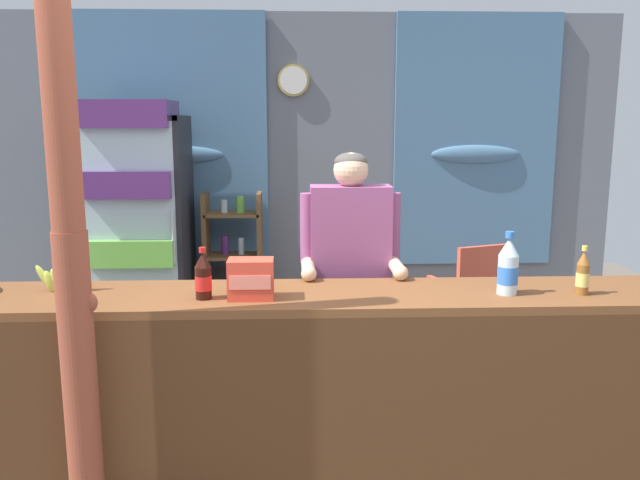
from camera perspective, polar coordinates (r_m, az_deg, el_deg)
The scene contains 13 objects.
ground_plane at distance 4.09m, azimuth -1.41°, elevation -14.58°, with size 7.85×7.85×0.00m, color #665B51.
back_wall_curtained at distance 5.57m, azimuth -1.66°, elevation 6.49°, with size 5.42×0.22×2.61m.
stall_counter at distance 3.09m, azimuth 1.32°, elevation -11.45°, with size 4.10×0.56×0.92m.
timber_post at distance 2.77m, azimuth -21.26°, elevation -0.39°, with size 0.17×0.14×2.60m.
drink_fridge at distance 5.19m, azimuth -15.79°, elevation 2.43°, with size 0.76×0.71×1.88m.
bottle_shelf_rack at distance 5.35m, azimuth -7.66°, elevation -1.73°, with size 0.48×0.28×1.16m.
plastic_lawn_chair at distance 4.89m, azimuth 13.25°, elevation -4.47°, with size 0.56×0.56×0.86m.
shopkeeper at distance 3.57m, azimuth 2.70°, elevation -1.56°, with size 0.55×0.42×1.57m.
soda_bottle_water at distance 3.16m, azimuth 16.31°, elevation -2.37°, with size 0.10×0.10×0.30m.
soda_bottle_iced_tea at distance 3.28m, azimuth 22.25°, elevation -2.80°, with size 0.06×0.06×0.23m.
soda_bottle_cola at distance 3.01m, azimuth -10.30°, elevation -3.25°, with size 0.08×0.08×0.24m.
snack_box_crackers at distance 2.99m, azimuth -6.14°, elevation -3.45°, with size 0.21×0.14×0.18m.
banana_bunch at distance 3.34m, azimuth -21.78°, elevation -3.25°, with size 0.28×0.06×0.16m.
Camera 1 is at (-0.05, -2.49, 1.73)m, focal length 36.13 mm.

